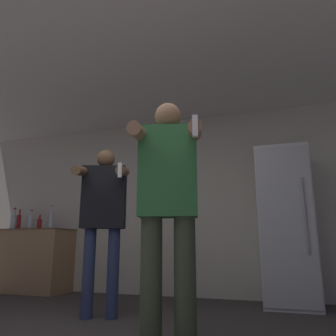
{
  "coord_description": "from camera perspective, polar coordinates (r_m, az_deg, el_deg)",
  "views": [
    {
      "loc": [
        1.28,
        -1.62,
        0.69
      ],
      "look_at": [
        0.56,
        0.59,
        1.24
      ],
      "focal_mm": 35.0,
      "sensor_mm": 36.0,
      "label": 1
    }
  ],
  "objects": [
    {
      "name": "bottle_green_wine",
      "position": [
        5.31,
        -19.68,
        -8.47
      ],
      "size": [
        0.06,
        0.06,
        0.35
      ],
      "color": "silver",
      "rests_on": "counter"
    },
    {
      "name": "refrigerator",
      "position": [
        4.21,
        19.85,
        -9.36
      ],
      "size": [
        0.61,
        0.71,
        1.84
      ],
      "color": "silver",
      "rests_on": "ground_plane"
    },
    {
      "name": "counter",
      "position": [
        5.57,
        -22.58,
        -14.59
      ],
      "size": [
        1.18,
        0.57,
        0.93
      ],
      "color": "#997551",
      "rests_on": "ground_plane"
    },
    {
      "name": "ceiling_slab",
      "position": [
        3.83,
        -4.02,
        16.26
      ],
      "size": [
        7.0,
        3.43,
        0.05
      ],
      "color": "silver",
      "rests_on": "wall_back"
    },
    {
      "name": "bottle_amber_bourbon",
      "position": [
        5.54,
        -22.79,
        -8.61
      ],
      "size": [
        0.08,
        0.08,
        0.3
      ],
      "color": "silver",
      "rests_on": "counter"
    },
    {
      "name": "bottle_dark_rum",
      "position": [
        5.76,
        -25.29,
        -8.33
      ],
      "size": [
        0.1,
        0.1,
        0.34
      ],
      "color": "silver",
      "rests_on": "counter"
    },
    {
      "name": "wall_back",
      "position": [
        4.78,
        2.48,
        -6.2
      ],
      "size": [
        7.0,
        0.06,
        2.55
      ],
      "color": "beige",
      "rests_on": "ground_plane"
    },
    {
      "name": "bottle_clear_vodka",
      "position": [
        5.69,
        -24.53,
        -8.41
      ],
      "size": [
        0.06,
        0.06,
        0.33
      ],
      "color": "maroon",
      "rests_on": "counter"
    },
    {
      "name": "bottle_short_whiskey",
      "position": [
        5.43,
        -21.49,
        -8.95
      ],
      "size": [
        0.07,
        0.07,
        0.23
      ],
      "color": "maroon",
      "rests_on": "counter"
    },
    {
      "name": "person_man_side",
      "position": [
        3.45,
        -11.2,
        -7.36
      ],
      "size": [
        0.61,
        0.61,
        1.68
      ],
      "color": "navy",
      "rests_on": "ground_plane"
    },
    {
      "name": "person_woman_foreground",
      "position": [
        2.33,
        -0.01,
        -6.18
      ],
      "size": [
        0.56,
        0.54,
        1.74
      ],
      "color": "#38422D",
      "rests_on": "ground_plane"
    }
  ]
}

